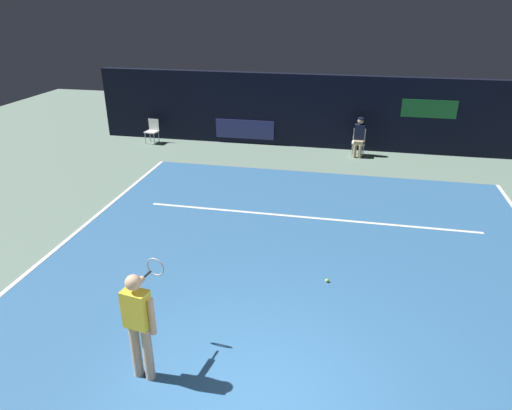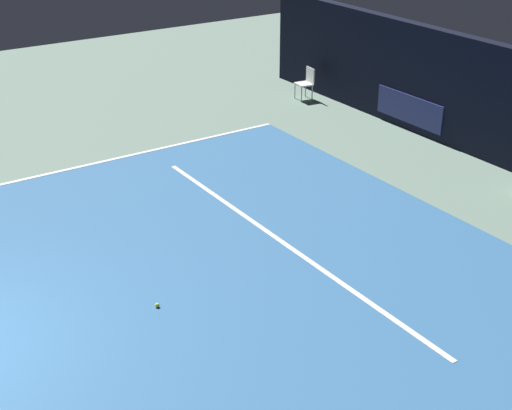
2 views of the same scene
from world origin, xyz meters
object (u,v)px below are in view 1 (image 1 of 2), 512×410
Objects in this scene: tennis_ball at (327,280)px; courtside_chair_near at (152,130)px; line_judge_on_chair at (359,136)px; tennis_player at (139,320)px.

courtside_chair_near is at bearing 130.90° from tennis_ball.
line_judge_on_chair reaches higher than courtside_chair_near.
courtside_chair_near is (-7.59, 0.04, -0.18)m from line_judge_on_chair.
tennis_player is 1.31× the size of line_judge_on_chair.
courtside_chair_near is 10.81m from tennis_ball.
line_judge_on_chair is at bearing -0.26° from courtside_chair_near.
tennis_player is at bearing -67.34° from courtside_chair_near.
courtside_chair_near is (-4.64, 11.12, -0.49)m from tennis_player.
line_judge_on_chair reaches higher than tennis_ball.
tennis_player is 3.94m from tennis_ball.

